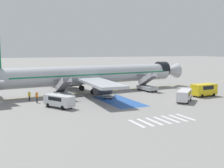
% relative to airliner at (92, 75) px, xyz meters
% --- Properties ---
extents(ground_plane, '(600.00, 600.00, 0.00)m').
position_rel_airliner_xyz_m(ground_plane, '(1.97, 0.73, -3.54)').
color(ground_plane, gray).
extents(apron_leadline_yellow, '(80.44, 6.81, 0.01)m').
position_rel_airliner_xyz_m(apron_leadline_yellow, '(0.66, 0.05, -3.54)').
color(apron_leadline_yellow, gold).
rests_on(apron_leadline_yellow, ground_plane).
extents(apron_stand_patch_blue, '(5.14, 11.83, 0.01)m').
position_rel_airliner_xyz_m(apron_stand_patch_blue, '(0.66, -10.99, -3.54)').
color(apron_stand_patch_blue, '#2856A8').
rests_on(apron_stand_patch_blue, ground_plane).
extents(apron_walkway_bar_0, '(0.44, 3.60, 0.01)m').
position_rel_airliner_xyz_m(apron_walkway_bar_0, '(-3.54, -24.29, -3.54)').
color(apron_walkway_bar_0, silver).
rests_on(apron_walkway_bar_0, ground_plane).
extents(apron_walkway_bar_1, '(0.44, 3.60, 0.01)m').
position_rel_airliner_xyz_m(apron_walkway_bar_1, '(-2.34, -24.29, -3.54)').
color(apron_walkway_bar_1, silver).
rests_on(apron_walkway_bar_1, ground_plane).
extents(apron_walkway_bar_2, '(0.44, 3.60, 0.01)m').
position_rel_airliner_xyz_m(apron_walkway_bar_2, '(-1.14, -24.29, -3.54)').
color(apron_walkway_bar_2, silver).
rests_on(apron_walkway_bar_2, ground_plane).
extents(apron_walkway_bar_3, '(0.44, 3.60, 0.01)m').
position_rel_airliner_xyz_m(apron_walkway_bar_3, '(0.06, -24.29, -3.54)').
color(apron_walkway_bar_3, silver).
rests_on(apron_walkway_bar_3, ground_plane).
extents(apron_walkway_bar_4, '(0.44, 3.60, 0.01)m').
position_rel_airliner_xyz_m(apron_walkway_bar_4, '(1.26, -24.29, -3.54)').
color(apron_walkway_bar_4, silver).
rests_on(apron_walkway_bar_4, ground_plane).
extents(apron_walkway_bar_5, '(0.44, 3.60, 0.01)m').
position_rel_airliner_xyz_m(apron_walkway_bar_5, '(2.46, -24.29, -3.54)').
color(apron_walkway_bar_5, silver).
rests_on(apron_walkway_bar_5, ground_plane).
extents(apron_walkway_bar_6, '(0.44, 3.60, 0.01)m').
position_rel_airliner_xyz_m(apron_walkway_bar_6, '(3.66, -24.29, -3.54)').
color(apron_walkway_bar_6, silver).
rests_on(apron_walkway_bar_6, ground_plane).
extents(airliner, '(46.45, 32.59, 11.06)m').
position_rel_airliner_xyz_m(airliner, '(0.00, 0.00, 0.00)').
color(airliner, '#B7BCC4').
rests_on(airliner, ground_plane).
extents(boarding_stairs_forward, '(2.59, 5.37, 4.08)m').
position_rel_airliner_xyz_m(boarding_stairs_forward, '(11.08, -3.50, -2.54)').
color(boarding_stairs_forward, '#ADB2BA').
rests_on(boarding_stairs_forward, ground_plane).
extents(boarding_stairs_aft, '(2.59, 5.37, 4.02)m').
position_rel_airliner_xyz_m(boarding_stairs_aft, '(-7.21, -5.01, -2.55)').
color(boarding_stairs_aft, '#ADB2BA').
rests_on(boarding_stairs_aft, ground_plane).
extents(fuel_tanker, '(2.74, 9.28, 3.55)m').
position_rel_airliner_xyz_m(fuel_tanker, '(-8.88, 19.84, -1.75)').
color(fuel_tanker, '#38383D').
rests_on(fuel_tanker, ground_plane).
extents(service_van_0, '(4.99, 2.34, 2.30)m').
position_rel_airliner_xyz_m(service_van_0, '(17.16, -13.48, -2.18)').
color(service_van_0, yellow).
rests_on(service_van_0, ground_plane).
extents(service_van_1, '(4.01, 5.19, 1.88)m').
position_rel_airliner_xyz_m(service_van_1, '(-9.64, -11.98, -2.40)').
color(service_van_1, silver).
rests_on(service_van_1, ground_plane).
extents(service_van_2, '(5.08, 4.74, 1.91)m').
position_rel_airliner_xyz_m(service_van_2, '(10.36, -16.07, -2.38)').
color(service_van_2, silver).
rests_on(service_van_2, ground_plane).
extents(baggage_cart, '(2.86, 2.93, 0.87)m').
position_rel_airliner_xyz_m(baggage_cart, '(0.47, -7.76, -3.29)').
color(baggage_cart, gray).
rests_on(baggage_cart, ground_plane).
extents(ground_crew_0, '(0.44, 0.48, 1.65)m').
position_rel_airliner_xyz_m(ground_crew_0, '(-12.96, -4.63, -2.60)').
color(ground_crew_0, '#2D2D33').
rests_on(ground_crew_0, ground_plane).
extents(ground_crew_1, '(0.34, 0.48, 1.87)m').
position_rel_airliner_xyz_m(ground_crew_1, '(2.57, -2.52, -2.45)').
color(ground_crew_1, black).
rests_on(ground_crew_1, ground_plane).
extents(ground_crew_2, '(0.40, 0.49, 1.87)m').
position_rel_airliner_xyz_m(ground_crew_2, '(-12.09, -6.85, -2.45)').
color(ground_crew_2, '#2D2D33').
rests_on(ground_crew_2, ground_plane).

